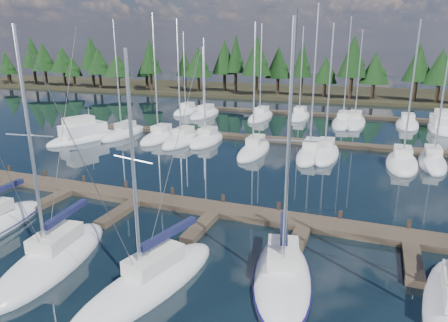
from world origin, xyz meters
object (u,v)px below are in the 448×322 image
at_px(front_sailboat_4, 282,277).
at_px(motor_yacht_right, 441,126).
at_px(motor_yacht_left, 84,136).
at_px(main_dock, 214,213).
at_px(front_sailboat_2, 53,259).
at_px(front_sailboat_3, 149,283).

bearing_deg(front_sailboat_4, motor_yacht_right, 74.38).
xyz_separation_m(motor_yacht_left, motor_yacht_right, (40.94, 21.84, -0.02)).
relative_size(main_dock, motor_yacht_left, 4.40).
relative_size(main_dock, front_sailboat_4, 3.40).
bearing_deg(front_sailboat_4, main_dock, 134.69).
relative_size(front_sailboat_2, front_sailboat_4, 0.98).
height_order(main_dock, front_sailboat_2, front_sailboat_2).
xyz_separation_m(front_sailboat_4, motor_yacht_left, (-28.96, 21.00, 0.24)).
height_order(main_dock, motor_yacht_left, motor_yacht_left).
bearing_deg(front_sailboat_2, front_sailboat_4, 12.84).
xyz_separation_m(front_sailboat_4, motor_yacht_right, (11.98, 42.84, 0.22)).
xyz_separation_m(main_dock, front_sailboat_2, (-5.55, -8.69, 0.08)).
relative_size(front_sailboat_2, front_sailboat_3, 1.08).
bearing_deg(main_dock, motor_yacht_right, 63.97).
height_order(front_sailboat_2, front_sailboat_4, front_sailboat_4).
height_order(front_sailboat_3, motor_yacht_left, front_sailboat_3).
bearing_deg(motor_yacht_left, front_sailboat_3, -45.63).
xyz_separation_m(main_dock, motor_yacht_left, (-22.97, 14.94, 0.31)).
bearing_deg(main_dock, front_sailboat_3, -88.25).
bearing_deg(motor_yacht_left, motor_yacht_right, 28.08).
bearing_deg(main_dock, front_sailboat_2, -122.58).
distance_m(motor_yacht_left, motor_yacht_right, 46.41).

